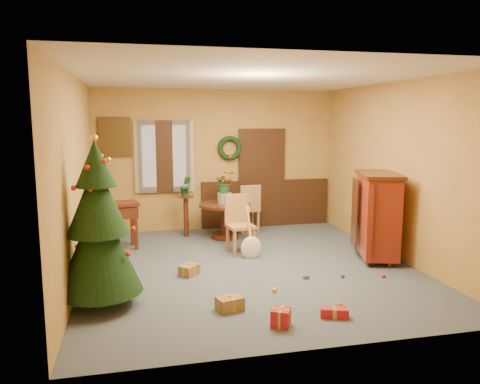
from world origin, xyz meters
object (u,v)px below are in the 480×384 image
object	(u,v)px
chair_near	(239,221)
sideboard	(377,213)
christmas_tree	(98,227)
writing_desk	(110,215)
dining_table	(225,214)

from	to	relation	value
chair_near	sideboard	distance (m)	2.32
christmas_tree	writing_desk	world-z (taller)	christmas_tree
christmas_tree	writing_desk	xyz separation A→B (m)	(0.02, 2.59, -0.37)
writing_desk	chair_near	bearing A→B (deg)	-15.48
dining_table	chair_near	size ratio (longest dim) A/B	0.99
chair_near	writing_desk	distance (m)	2.26
writing_desk	sideboard	xyz separation A→B (m)	(4.28, -1.53, 0.13)
dining_table	writing_desk	bearing A→B (deg)	-169.66
dining_table	writing_desk	xyz separation A→B (m)	(-2.12, -0.39, 0.15)
dining_table	christmas_tree	xyz separation A→B (m)	(-2.13, -2.97, 0.52)
chair_near	sideboard	xyz separation A→B (m)	(2.11, -0.93, 0.23)
dining_table	writing_desk	world-z (taller)	writing_desk
christmas_tree	writing_desk	bearing A→B (deg)	89.66
christmas_tree	sideboard	distance (m)	4.43
writing_desk	dining_table	bearing A→B (deg)	10.34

